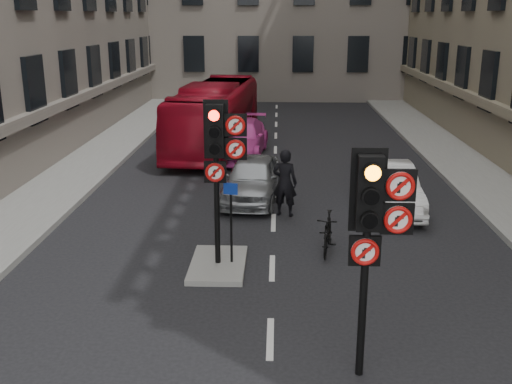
# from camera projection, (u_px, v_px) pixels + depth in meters

# --- Properties ---
(pavement_left) EXTENTS (3.00, 50.00, 0.16)m
(pavement_left) POSITION_uv_depth(u_px,v_px,m) (61.00, 178.00, 20.16)
(pavement_left) COLOR gray
(pavement_left) RESTS_ON ground
(pavement_right) EXTENTS (3.00, 50.00, 0.16)m
(pavement_right) POSITION_uv_depth(u_px,v_px,m) (494.00, 182.00, 19.65)
(pavement_right) COLOR gray
(pavement_right) RESTS_ON ground
(centre_island) EXTENTS (1.20, 2.00, 0.12)m
(centre_island) POSITION_uv_depth(u_px,v_px,m) (218.00, 265.00, 13.25)
(centre_island) COLOR gray
(centre_island) RESTS_ON ground
(signal_near) EXTENTS (0.91, 0.40, 3.58)m
(signal_near) POSITION_uv_depth(u_px,v_px,m) (374.00, 217.00, 8.59)
(signal_near) COLOR black
(signal_near) RESTS_ON ground
(signal_far) EXTENTS (0.91, 0.40, 3.58)m
(signal_far) POSITION_uv_depth(u_px,v_px,m) (220.00, 148.00, 12.48)
(signal_far) COLOR black
(signal_far) RESTS_ON centre_island
(car_silver) EXTENTS (1.95, 4.01, 1.32)m
(car_silver) POSITION_uv_depth(u_px,v_px,m) (253.00, 178.00, 17.93)
(car_silver) COLOR #929598
(car_silver) RESTS_ON ground
(car_white) EXTENTS (1.43, 3.98, 1.31)m
(car_white) POSITION_uv_depth(u_px,v_px,m) (389.00, 187.00, 17.05)
(car_white) COLOR silver
(car_white) RESTS_ON ground
(car_pink) EXTENTS (2.34, 4.99, 1.41)m
(car_pink) POSITION_uv_depth(u_px,v_px,m) (239.00, 139.00, 23.41)
(car_pink) COLOR #DE41A8
(car_pink) RESTS_ON ground
(bus_red) EXTENTS (3.12, 9.92, 2.72)m
(bus_red) POSITION_uv_depth(u_px,v_px,m) (215.00, 115.00, 24.78)
(bus_red) COLOR maroon
(bus_red) RESTS_ON ground
(motorcycle) EXTENTS (0.70, 1.63, 0.95)m
(motorcycle) POSITION_uv_depth(u_px,v_px,m) (328.00, 233.00, 14.00)
(motorcycle) COLOR black
(motorcycle) RESTS_ON ground
(motorcyclist) EXTENTS (0.78, 0.61, 1.88)m
(motorcyclist) POSITION_uv_depth(u_px,v_px,m) (285.00, 183.00, 16.42)
(motorcyclist) COLOR black
(motorcyclist) RESTS_ON ground
(info_sign) EXTENTS (0.31, 0.13, 1.82)m
(info_sign) POSITION_uv_depth(u_px,v_px,m) (231.00, 212.00, 12.91)
(info_sign) COLOR black
(info_sign) RESTS_ON centre_island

